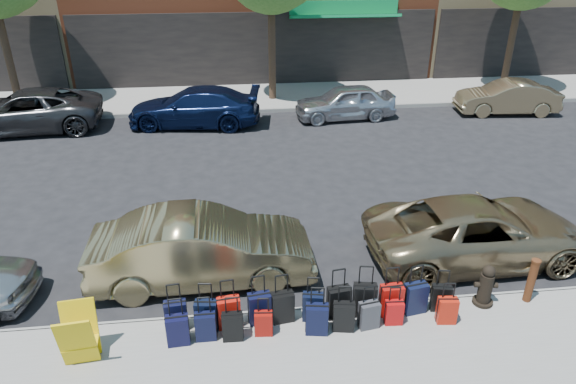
{
  "coord_description": "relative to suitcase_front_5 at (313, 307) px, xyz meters",
  "views": [
    {
      "loc": [
        -1.31,
        -12.17,
        6.61
      ],
      "look_at": [
        -0.08,
        -1.5,
        1.15
      ],
      "focal_mm": 32.0,
      "sensor_mm": 36.0,
      "label": 1
    }
  ],
  "objects": [
    {
      "name": "ground",
      "position": [
        0.0,
        4.8,
        -0.44
      ],
      "size": [
        120.0,
        120.0,
        0.0
      ],
      "primitive_type": "plane",
      "color": "black",
      "rests_on": "ground"
    },
    {
      "name": "sidewalk_far",
      "position": [
        0.0,
        14.8,
        -0.36
      ],
      "size": [
        60.0,
        4.0,
        0.15
      ],
      "primitive_type": "cube",
      "color": "gray",
      "rests_on": "ground"
    },
    {
      "name": "curb_near",
      "position": [
        0.0,
        0.32,
        -0.36
      ],
      "size": [
        60.0,
        0.08,
        0.15
      ],
      "primitive_type": "cube",
      "color": "gray",
      "rests_on": "ground"
    },
    {
      "name": "curb_far",
      "position": [
        0.0,
        12.78,
        -0.36
      ],
      "size": [
        60.0,
        0.08,
        0.15
      ],
      "primitive_type": "cube",
      "color": "gray",
      "rests_on": "ground"
    },
    {
      "name": "suitcase_front_0",
      "position": [
        -2.49,
        0.03,
        0.01
      ],
      "size": [
        0.41,
        0.26,
        0.95
      ],
      "rotation": [
        0.0,
        0.0,
        0.1
      ],
      "color": "black",
      "rests_on": "sidewalk_near"
    },
    {
      "name": "suitcase_front_1",
      "position": [
        -1.94,
        -0.04,
        0.02
      ],
      "size": [
        0.43,
        0.27,
        0.97
      ],
      "rotation": [
        0.0,
        0.0,
        -0.14
      ],
      "color": "black",
      "rests_on": "sidewalk_near"
    },
    {
      "name": "suitcase_front_2",
      "position": [
        -1.54,
        -0.01,
        0.02
      ],
      "size": [
        0.43,
        0.27,
        0.99
      ],
      "rotation": [
        0.0,
        0.0,
        0.11
      ],
      "color": "#B5150B",
      "rests_on": "sidewalk_near"
    },
    {
      "name": "suitcase_front_3",
      "position": [
        -0.98,
        0.04,
        0.02
      ],
      "size": [
        0.44,
        0.28,
        0.99
      ],
      "rotation": [
        0.0,
        0.0,
        0.14
      ],
      "color": "black",
      "rests_on": "sidewalk_near"
    },
    {
      "name": "suitcase_front_4",
      "position": [
        -0.56,
        0.03,
        0.02
      ],
      "size": [
        0.44,
        0.28,
        0.99
      ],
      "rotation": [
        0.0,
        0.0,
        0.14
      ],
      "color": "black",
      "rests_on": "sidewalk_near"
    },
    {
      "name": "suitcase_front_5",
      "position": [
        0.0,
        0.0,
        0.0
      ],
      "size": [
        0.41,
        0.27,
        0.91
      ],
      "rotation": [
        0.0,
        0.0,
        -0.19
      ],
      "color": "black",
      "rests_on": "sidewalk_near"
    },
    {
      "name": "suitcase_front_6",
      "position": [
        0.49,
        0.04,
        0.03
      ],
      "size": [
        0.45,
        0.29,
        1.02
      ],
      "rotation": [
        0.0,
        0.0,
        0.14
      ],
      "color": "black",
      "rests_on": "sidewalk_near"
    },
    {
      "name": "suitcase_front_7",
      "position": [
        0.99,
        0.04,
        0.04
      ],
      "size": [
        0.47,
        0.31,
        1.04
      ],
      "rotation": [
        0.0,
        0.0,
        -0.17
      ],
      "color": "black",
      "rests_on": "sidewalk_near"
    },
    {
      "name": "suitcase_front_8",
      "position": [
        1.48,
        -0.01,
        0.03
      ],
      "size": [
        0.43,
        0.25,
        1.01
      ],
      "rotation": [
        0.0,
        0.0,
        0.05
      ],
      "color": "#9E0F0A",
      "rests_on": "sidewalk_near"
    },
    {
      "name": "suitcase_front_9",
      "position": [
        1.95,
        -0.01,
        0.03
      ],
      "size": [
        0.45,
        0.3,
        1.0
      ],
      "rotation": [
        0.0,
        0.0,
        0.17
      ],
      "color": "black",
      "rests_on": "sidewalk_near"
    },
    {
      "name": "suitcase_front_10",
      "position": [
        2.46,
        -0.0,
        -0.01
      ],
      "size": [
        0.39,
        0.27,
        0.87
      ],
      "rotation": [
        0.0,
        0.0,
        -0.2
      ],
      "color": "black",
      "rests_on": "sidewalk_near"
    },
    {
      "name": "suitcase_back_0",
      "position": [
        -2.43,
        -0.35,
        0.0
      ],
      "size": [
        0.4,
        0.25,
        0.93
      ],
      "rotation": [
        0.0,
        0.0,
        0.07
      ],
      "color": "black",
      "rests_on": "sidewalk_near"
    },
    {
      "name": "suitcase_back_1",
      "position": [
        -1.95,
        -0.29,
        -0.01
      ],
      "size": [
        0.36,
        0.21,
        0.87
      ],
      "rotation": [
        0.0,
        0.0,
        0.0
      ],
      "color": "black",
      "rests_on": "sidewalk_near"
    },
    {
      "name": "suitcase_back_2",
      "position": [
        -1.48,
        -0.35,
        -0.01
      ],
      "size": [
        0.37,
        0.22,
        0.87
      ],
      "rotation": [
        0.0,
        0.0,
        -0.02
      ],
      "color": "black",
      "rests_on": "sidewalk_near"
    },
    {
      "name": "suitcase_back_3",
      "position": [
        -0.93,
        -0.29,
        -0.05
      ],
      "size": [
        0.33,
        0.21,
        0.76
      ],
      "rotation": [
        0.0,
        0.0,
        -0.09
      ],
      "color": "maroon",
      "rests_on": "sidewalk_near"
    },
    {
      "name": "suitcase_back_5",
      "position": [
        0.02,
        -0.36,
        0.01
      ],
      "size": [
        0.43,
        0.29,
        0.95
      ],
      "rotation": [
        0.0,
        0.0,
        -0.16
      ],
      "color": "black",
      "rests_on": "sidewalk_near"
    },
    {
      "name": "suitcase_back_6",
      "position": [
        0.51,
        -0.33,
        -0.0
      ],
      "size": [
        0.41,
        0.28,
        0.91
      ],
      "rotation": [
        0.0,
        0.0,
        -0.17
      ],
      "color": "black",
      "rests_on": "sidewalk_near"
    },
    {
      "name": "suitcase_back_7",
      "position": [
        0.98,
        -0.32,
        -0.02
      ],
      "size": [
        0.39,
        0.27,
        0.86
      ],
      "rotation": [
        0.0,
        0.0,
        0.17
      ],
      "color": "#353439",
      "rests_on": "sidewalk_near"
    },
    {
      "name": "suitcase_back_8",
      "position": [
        1.46,
        -0.27,
        -0.04
      ],
      "size": [
        0.34,
        0.21,
        0.78
      ],
      "rotation": [
        0.0,
        0.0,
        -0.06
      ],
      "color": "#AF0B0C",
      "rests_on": "sidewalk_near"
    },
    {
      "name": "suitcase_back_10",
      "position": [
        2.44,
        -0.35,
        -0.02
      ],
      "size": [
        0.37,
        0.24,
        0.84
      ],
      "rotation": [
        0.0,
        0.0,
        -0.11
      ],
      "color": "#B31B0B",
      "rests_on": "sidewalk_near"
    },
    {
      "name": "fire_hydrant",
      "position": [
        3.36,
        0.08,
        0.11
      ],
      "size": [
        0.45,
        0.39,
        0.87
      ],
      "rotation": [
        0.0,
        0.0,
        -0.17
      ],
      "color": "black",
      "rests_on": "sidewalk_near"
    },
    {
      "name": "bollard",
      "position": [
        4.26,
        0.06,
        0.2
      ],
      "size": [
        0.17,
        0.17,
        0.95
      ],
      "color": "#38190C",
      "rests_on": "sidewalk_near"
    },
    {
      "name": "display_rack",
      "position": [
        -4.01,
        -0.55,
        0.22
      ],
      "size": [
        0.63,
        0.68,
        1.02
      ],
      "rotation": [
        0.0,
        0.0,
        0.1
      ],
      "color": "yellow",
      "rests_on": "sidewalk_near"
    },
    {
      "name": "car_near_1",
      "position": [
        -2.05,
        1.7,
        0.32
      ],
      "size": [
        4.63,
        1.71,
        1.51
      ],
      "primitive_type": "imported",
      "rotation": [
        0.0,
        0.0,
        1.59
      ],
      "color": "#8F8158",
      "rests_on": "ground"
    },
    {
      "name": "car_near_2",
      "position": [
        3.99,
        1.83,
        0.25
      ],
      "size": [
        5.05,
        2.48,
        1.38
      ],
      "primitive_type": "imported",
      "rotation": [
        0.0,
        0.0,
        1.61
      ],
      "color": "#8F7B57",
      "rests_on": "ground"
    },
    {
      "name": "car_far_0",
      "position": [
        -8.82,
        11.71,
        0.31
      ],
      "size": [
        5.54,
        2.9,
        1.49
      ],
      "primitive_type": "imported",
      "rotation": [
        0.0,
        0.0,
        -1.49
      ],
      "color": "#333336",
      "rests_on": "ground"
    },
    {
      "name": "car_far_1",
      "position": [
        -2.7,
        11.58,
        0.28
      ],
      "size": [
        5.14,
        2.61,
        1.43
      ],
      "primitive_type": "imported",
      "rotation": [
        0.0,
        0.0,
        -1.7
      ],
      "color": "#0C1738",
      "rests_on": "ground"
    },
    {
      "name": "car_far_2",
      "position": [
        3.12,
        11.72,
        0.23
      ],
      "size": [
        4.0,
        1.85,
        1.33
      ],
      "primitive_type": "imported",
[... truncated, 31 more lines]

